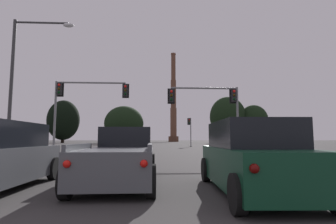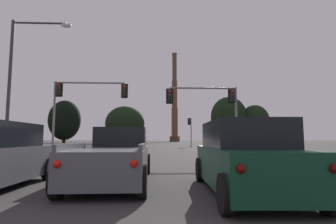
# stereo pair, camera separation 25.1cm
# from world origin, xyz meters

# --- Properties ---
(pickup_truck_center_lane_second) EXTENTS (2.21, 5.52, 1.82)m
(pickup_truck_center_lane_second) POSITION_xyz_m (-0.10, 7.89, 0.80)
(pickup_truck_center_lane_second) COLOR #4C4F54
(pickup_truck_center_lane_second) RESTS_ON ground_plane
(suv_right_lane_second) EXTENTS (2.30, 4.98, 1.86)m
(suv_right_lane_second) POSITION_xyz_m (3.52, 5.85, 0.90)
(suv_right_lane_second) COLOR #0F3823
(suv_right_lane_second) RESTS_ON ground_plane
(traffic_light_overhead_right) EXTENTS (5.81, 0.50, 5.56)m
(traffic_light_overhead_right) POSITION_xyz_m (5.71, 19.61, 4.27)
(traffic_light_overhead_right) COLOR slate
(traffic_light_overhead_right) RESTS_ON ground_plane
(traffic_light_overhead_left) EXTENTS (6.30, 0.50, 6.25)m
(traffic_light_overhead_left) POSITION_xyz_m (-5.29, 21.25, 4.81)
(traffic_light_overhead_left) COLOR slate
(traffic_light_overhead_left) RESTS_ON ground_plane
(traffic_light_far_right) EXTENTS (0.78, 0.50, 5.29)m
(traffic_light_far_right) POSITION_xyz_m (7.49, 46.74, 3.48)
(traffic_light_far_right) COLOR slate
(traffic_light_far_right) RESTS_ON ground_plane
(street_lamp) EXTENTS (3.65, 0.36, 8.69)m
(street_lamp) POSITION_xyz_m (-7.04, 14.96, 5.37)
(street_lamp) COLOR #38383A
(street_lamp) RESTS_ON ground_plane
(smokestack) EXTENTS (5.15, 5.15, 46.60)m
(smokestack) POSITION_xyz_m (10.82, 133.43, 18.30)
(smokestack) COLOR #523427
(smokestack) RESTS_ON ground_plane
(treeline_center_right) EXTENTS (12.41, 11.17, 16.08)m
(treeline_center_right) POSITION_xyz_m (26.41, 88.24, 9.01)
(treeline_center_right) COLOR black
(treeline_center_right) RESTS_ON ground_plane
(treeline_left_mid) EXTENTS (13.44, 12.09, 12.76)m
(treeline_left_mid) POSITION_xyz_m (-9.51, 89.84, 6.72)
(treeline_left_mid) COLOR black
(treeline_left_mid) RESTS_ON ground_plane
(treeline_center_left) EXTENTS (9.87, 8.89, 13.15)m
(treeline_center_left) POSITION_xyz_m (35.20, 87.45, 7.69)
(treeline_center_left) COLOR black
(treeline_center_left) RESTS_ON ground_plane
(treeline_right_mid) EXTENTS (9.90, 8.91, 14.35)m
(treeline_right_mid) POSITION_xyz_m (30.39, 93.53, 8.33)
(treeline_right_mid) COLOR black
(treeline_right_mid) RESTS_ON ground_plane
(treeline_far_right) EXTENTS (11.37, 10.24, 15.37)m
(treeline_far_right) POSITION_xyz_m (-31.82, 94.99, 8.18)
(treeline_far_right) COLOR black
(treeline_far_right) RESTS_ON ground_plane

